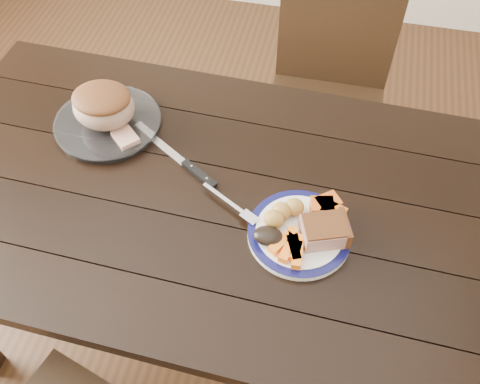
% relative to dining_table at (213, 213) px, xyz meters
% --- Properties ---
extents(ground, '(4.00, 4.00, 0.00)m').
position_rel_dining_table_xyz_m(ground, '(0.00, 0.00, -0.66)').
color(ground, '#472B16').
rests_on(ground, ground).
extents(dining_table, '(1.63, 0.95, 0.75)m').
position_rel_dining_table_xyz_m(dining_table, '(0.00, 0.00, 0.00)').
color(dining_table, black).
rests_on(dining_table, ground).
extents(chair_far, '(0.42, 0.43, 0.93)m').
position_rel_dining_table_xyz_m(chair_far, '(0.24, 0.74, -0.13)').
color(chair_far, black).
rests_on(chair_far, ground).
extents(dinner_plate, '(0.25, 0.25, 0.02)m').
position_rel_dining_table_xyz_m(dinner_plate, '(0.24, -0.08, 0.10)').
color(dinner_plate, white).
rests_on(dinner_plate, dining_table).
extents(plate_rim, '(0.25, 0.25, 0.02)m').
position_rel_dining_table_xyz_m(plate_rim, '(0.24, -0.08, 0.11)').
color(plate_rim, '#0D0D41').
rests_on(plate_rim, dinner_plate).
extents(serving_platter, '(0.29, 0.29, 0.02)m').
position_rel_dining_table_xyz_m(serving_platter, '(-0.35, 0.17, 0.10)').
color(serving_platter, white).
rests_on(serving_platter, dining_table).
extents(pork_slice, '(0.13, 0.11, 0.05)m').
position_rel_dining_table_xyz_m(pork_slice, '(0.30, -0.08, 0.14)').
color(pork_slice, tan).
rests_on(pork_slice, dinner_plate).
extents(roasted_potatoes, '(0.09, 0.09, 0.04)m').
position_rel_dining_table_xyz_m(roasted_potatoes, '(0.19, -0.05, 0.13)').
color(roasted_potatoes, gold).
rests_on(roasted_potatoes, dinner_plate).
extents(carrot_batons, '(0.08, 0.11, 0.02)m').
position_rel_dining_table_xyz_m(carrot_batons, '(0.23, -0.14, 0.12)').
color(carrot_batons, orange).
rests_on(carrot_batons, dinner_plate).
extents(pumpkin_wedges, '(0.09, 0.09, 0.04)m').
position_rel_dining_table_xyz_m(pumpkin_wedges, '(0.30, -0.02, 0.13)').
color(pumpkin_wedges, orange).
rests_on(pumpkin_wedges, dinner_plate).
extents(dark_mushroom, '(0.07, 0.05, 0.03)m').
position_rel_dining_table_xyz_m(dark_mushroom, '(0.17, -0.12, 0.13)').
color(dark_mushroom, black).
rests_on(dark_mushroom, dinner_plate).
extents(fork, '(0.16, 0.10, 0.00)m').
position_rel_dining_table_xyz_m(fork, '(0.07, -0.04, 0.11)').
color(fork, silver).
rests_on(fork, dinner_plate).
extents(roast_joint, '(0.17, 0.15, 0.11)m').
position_rel_dining_table_xyz_m(roast_joint, '(-0.35, 0.17, 0.17)').
color(roast_joint, tan).
rests_on(roast_joint, serving_platter).
extents(cut_slice, '(0.09, 0.09, 0.02)m').
position_rel_dining_table_xyz_m(cut_slice, '(-0.27, 0.11, 0.12)').
color(cut_slice, tan).
rests_on(cut_slice, serving_platter).
extents(carving_knife, '(0.28, 0.19, 0.01)m').
position_rel_dining_table_xyz_m(carving_knife, '(-0.08, 0.07, 0.10)').
color(carving_knife, silver).
rests_on(carving_knife, dining_table).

